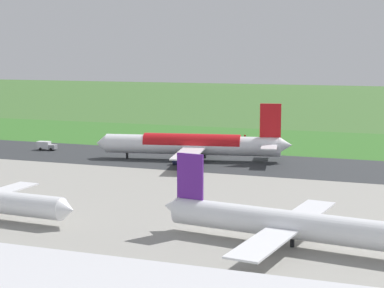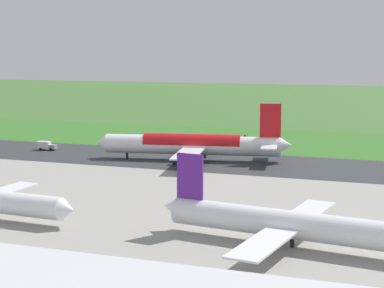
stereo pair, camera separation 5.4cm
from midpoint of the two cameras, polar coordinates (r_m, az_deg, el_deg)
ground_plane at (r=178.50m, az=-1.16°, el=-1.37°), size 800.00×800.00×0.00m
runway_asphalt at (r=178.49m, az=-1.16°, el=-1.36°), size 600.00×32.37×0.06m
apron_concrete at (r=121.50m, az=-12.24°, el=-6.13°), size 440.00×110.00×0.05m
grass_verge_foreground at (r=211.66m, az=2.29°, el=0.15°), size 600.00×80.00×0.04m
airliner_main at (r=176.45m, az=0.11°, el=-0.05°), size 53.88×44.35×15.88m
airliner_parked_near at (r=100.49m, az=8.68°, el=-6.96°), size 45.07×37.00×13.16m
service_truck_fuel at (r=199.75m, az=-12.70°, el=-0.14°), size 6.00×2.82×2.65m
no_stopping_sign at (r=213.39m, az=4.66°, el=0.56°), size 0.60×0.10×2.32m
traffic_cone_orange at (r=208.28m, az=2.91°, el=0.08°), size 0.40×0.40×0.55m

